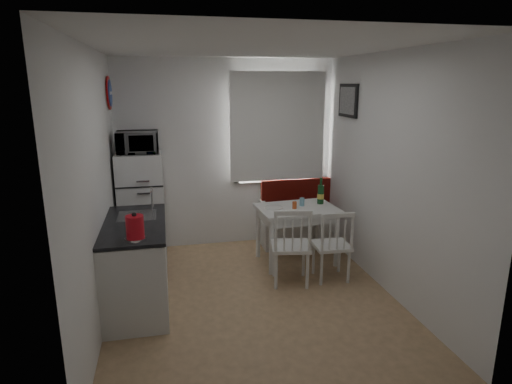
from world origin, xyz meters
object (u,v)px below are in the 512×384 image
kettle (135,227)px  kitchen_counter (137,263)px  chair_left (293,239)px  fridge (142,207)px  dining_table (297,213)px  microwave (137,142)px  bench (305,222)px  chair_right (335,239)px  wine_bottle (321,191)px

kettle → kitchen_counter: bearing=95.3°
chair_left → fridge: 2.07m
dining_table → microwave: microwave is taller
bench → microwave: microwave is taller
dining_table → kettle: size_ratio=4.03×
microwave → kettle: (0.03, -1.73, -0.53)m
bench → kettle: 3.01m
dining_table → chair_right: (0.25, -0.66, -0.12)m
chair_left → kettle: size_ratio=1.99×
microwave → kettle: 1.81m
bench → kitchen_counter: bearing=-149.3°
bench → dining_table: 0.80m
bench → fridge: fridge is taller
dining_table → chair_left: 0.72m
wine_bottle → bench: bearing=92.3°
chair_left → chair_right: 0.50m
microwave → dining_table: bearing=-14.0°
kitchen_counter → kettle: size_ratio=5.19×
kitchen_counter → microwave: bearing=89.1°
dining_table → kettle: (-1.90, -1.25, 0.37)m
dining_table → chair_left: size_ratio=2.02×
microwave → wine_bottle: microwave is taller
bench → dining_table: bench is taller
bench → wine_bottle: wine_bottle is taller
bench → microwave: 2.59m
kitchen_counter → wine_bottle: kitchen_counter is taller
kettle → chair_right: bearing=15.3°
bench → kettle: bearing=-139.7°
chair_right → kettle: size_ratio=1.82×
kitchen_counter → chair_right: 2.20m
bench → fridge: (-2.26, -0.11, 0.40)m
chair_right → microwave: 2.67m
dining_table → chair_right: size_ratio=2.21×
kitchen_counter → wine_bottle: (2.30, 0.81, 0.45)m
fridge → wine_bottle: fridge is taller
bench → chair_right: bench is taller
kitchen_counter → fridge: bearing=89.1°
bench → chair_left: chair_left is taller
chair_left → wine_bottle: (0.60, 0.77, 0.33)m
chair_left → kettle: (-1.65, -0.58, 0.45)m
fridge → microwave: bearing=-90.0°
kitchen_counter → microwave: microwave is taller
dining_table → chair_right: bearing=-73.2°
kitchen_counter → chair_right: bearing=1.4°
kettle → fridge: bearing=91.0°
bench → dining_table: (-0.33, -0.64, 0.35)m
microwave → kettle: microwave is taller
chair_right → wine_bottle: 0.85m
chair_left → microwave: size_ratio=1.01×
kitchen_counter → kettle: bearing=-84.7°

